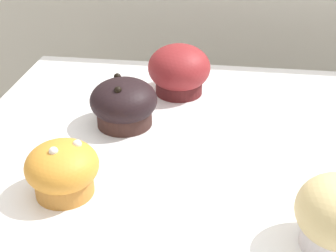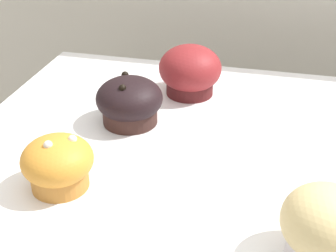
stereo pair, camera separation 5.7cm
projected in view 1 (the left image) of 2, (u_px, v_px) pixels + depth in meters
The scene contains 4 objects.
wall_back at pixel (266, 46), 1.23m from camera, with size 3.20×0.10×1.80m, color beige.
muffin_front_center at pixel (124, 104), 0.75m from camera, with size 0.11×0.11×0.08m.
muffin_back_left at pixel (179, 71), 0.84m from camera, with size 0.11×0.11×0.09m.
muffin_front_left at pixel (63, 170), 0.59m from camera, with size 0.09×0.09×0.08m.
Camera 1 is at (-0.10, -0.60, 1.34)m, focal length 50.00 mm.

